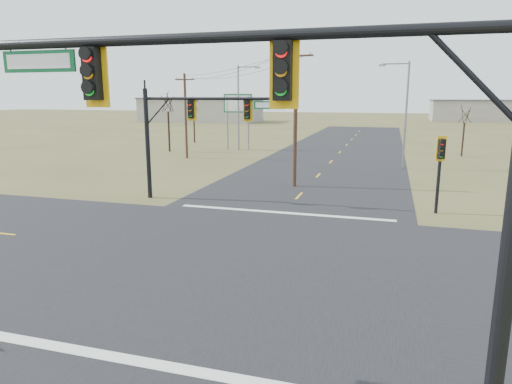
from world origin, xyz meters
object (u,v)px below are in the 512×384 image
utility_pole_near (295,116)px  mast_arm_near (309,128)px  streetlight_a (404,110)px  streetlight_c (240,103)px  bare_tree_c (465,114)px  utility_pole_far (186,114)px  pedestal_signal_ne (441,157)px  highway_sign (238,111)px  bare_tree_a (168,102)px  bare_tree_b (193,103)px  mast_arm_far (192,120)px

utility_pole_near → mast_arm_near: bearing=-77.9°
streetlight_a → streetlight_c: (-18.03, 9.46, 0.31)m
utility_pole_near → bare_tree_c: 25.24m
utility_pole_far → pedestal_signal_ne: bearing=-36.7°
pedestal_signal_ne → highway_sign: 32.80m
mast_arm_near → bare_tree_a: (-22.98, 39.26, -0.13)m
pedestal_signal_ne → utility_pole_near: utility_pole_near is taller
bare_tree_b → pedestal_signal_ne: bearing=-48.1°
mast_arm_near → bare_tree_a: 45.49m
streetlight_a → bare_tree_c: (6.41, 10.63, -0.72)m
utility_pole_near → utility_pole_far: size_ratio=1.12×
highway_sign → mast_arm_far: bearing=-77.7°
utility_pole_near → bare_tree_b: size_ratio=1.44×
highway_sign → utility_pole_near: bearing=-62.1°
streetlight_c → bare_tree_c: 24.48m
mast_arm_near → bare_tree_b: 55.17m
mast_arm_near → highway_sign: bearing=108.3°
bare_tree_a → utility_pole_far: bearing=-46.6°
mast_arm_near → streetlight_a: 33.70m
mast_arm_near → bare_tree_c: bearing=76.8°
mast_arm_near → highway_sign: 46.46m
pedestal_signal_ne → utility_pole_far: 28.42m
bare_tree_b → bare_tree_c: bearing=-9.0°
utility_pole_far → streetlight_c: bearing=69.9°
streetlight_c → bare_tree_a: 8.29m
pedestal_signal_ne → utility_pole_far: bearing=118.8°
mast_arm_near → bare_tree_b: bearing=114.3°
mast_arm_near → bare_tree_b: (-24.39, 49.48, -0.48)m
bare_tree_b → bare_tree_c: bare_tree_b is taller
mast_arm_near → bare_tree_c: (8.81, 44.23, -1.35)m
streetlight_c → bare_tree_b: bearing=156.8°
utility_pole_far → streetlight_c: 8.96m
streetlight_a → bare_tree_a: bearing=-170.0°
mast_arm_near → utility_pole_far: (-18.69, 34.71, -1.34)m
utility_pole_far → highway_sign: (2.61, 8.86, 0.13)m
bare_tree_a → mast_arm_near: bearing=-59.7°
streetlight_c → mast_arm_far: bearing=-64.8°
mast_arm_near → utility_pole_far: utility_pole_far is taller
pedestal_signal_ne → bare_tree_c: 26.95m
mast_arm_near → mast_arm_far: size_ratio=1.31×
highway_sign → streetlight_c: (0.46, -0.51, 0.89)m
highway_sign → streetlight_a: streetlight_a is taller
mast_arm_far → highway_sign: 27.35m
mast_arm_far → utility_pole_near: bearing=43.0°
pedestal_signal_ne → streetlight_a: streetlight_a is taller
mast_arm_far → highway_sign: size_ratio=1.35×
mast_arm_near → pedestal_signal_ne: mast_arm_near is taller
mast_arm_far → pedestal_signal_ne: mast_arm_far is taller
highway_sign → bare_tree_b: (-8.31, 5.91, 0.73)m
pedestal_signal_ne → streetlight_c: size_ratio=0.44×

